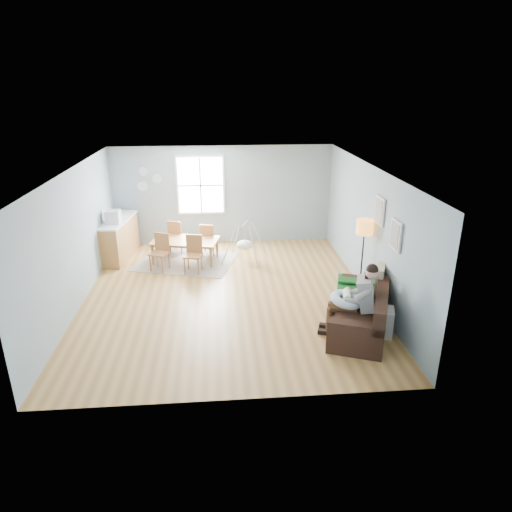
{
  "coord_description": "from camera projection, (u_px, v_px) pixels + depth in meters",
  "views": [
    {
      "loc": [
        -0.14,
        -8.89,
        4.27
      ],
      "look_at": [
        0.59,
        -0.36,
        1.0
      ],
      "focal_mm": 32.0,
      "sensor_mm": 36.0,
      "label": 1
    }
  ],
  "objects": [
    {
      "name": "nursing_pillow",
      "position": [
        347.0,
        299.0,
        8.05
      ],
      "size": [
        0.75,
        0.74,
        0.24
      ],
      "primitive_type": "torus",
      "rotation": [
        0.0,
        0.14,
        -0.34
      ],
      "color": "silver",
      "rests_on": "father"
    },
    {
      "name": "wall_plates",
      "position": [
        148.0,
        179.0,
        12.23
      ],
      "size": [
        0.67,
        0.02,
        0.66
      ],
      "color": "#A9C1CB",
      "rests_on": "room"
    },
    {
      "name": "toddler",
      "position": [
        362.0,
        287.0,
        8.44
      ],
      "size": [
        0.57,
        0.41,
        0.84
      ],
      "color": "white",
      "rests_on": "sofa"
    },
    {
      "name": "chair_ne",
      "position": [
        208.0,
        238.0,
        11.9
      ],
      "size": [
        0.47,
        0.47,
        0.85
      ],
      "color": "olive",
      "rests_on": "rug"
    },
    {
      "name": "chair_sw",
      "position": [
        160.0,
        249.0,
        10.97
      ],
      "size": [
        0.53,
        0.53,
        0.9
      ],
      "color": "olive",
      "rests_on": "rug"
    },
    {
      "name": "room",
      "position": [
        225.0,
        183.0,
        8.95
      ],
      "size": [
        8.4,
        9.4,
        3.9
      ],
      "color": "olive"
    },
    {
      "name": "dining_table",
      "position": [
        185.0,
        251.0,
        11.5
      ],
      "size": [
        1.78,
        1.22,
        0.57
      ],
      "primitive_type": "imported",
      "rotation": [
        0.0,
        0.0,
        -0.21
      ],
      "color": "olive",
      "rests_on": "rug"
    },
    {
      "name": "pictures",
      "position": [
        387.0,
        222.0,
        8.41
      ],
      "size": [
        0.05,
        1.34,
        0.74
      ],
      "color": "silver",
      "rests_on": "room"
    },
    {
      "name": "window",
      "position": [
        201.0,
        185.0,
        12.4
      ],
      "size": [
        1.32,
        0.08,
        1.62
      ],
      "color": "silver",
      "rests_on": "room"
    },
    {
      "name": "monitor",
      "position": [
        113.0,
        217.0,
        11.18
      ],
      "size": [
        0.35,
        0.33,
        0.32
      ],
      "color": "silver",
      "rests_on": "counter"
    },
    {
      "name": "beige_pillow",
      "position": [
        380.0,
        278.0,
        8.66
      ],
      "size": [
        0.33,
        0.52,
        0.5
      ],
      "primitive_type": "cube",
      "rotation": [
        0.0,
        0.0,
        -0.42
      ],
      "color": "#B5A88A",
      "rests_on": "sofa"
    },
    {
      "name": "counter",
      "position": [
        119.0,
        238.0,
        11.74
      ],
      "size": [
        0.76,
        1.87,
        1.02
      ],
      "color": "olive",
      "rests_on": "room"
    },
    {
      "name": "storage_cube",
      "position": [
        379.0,
        321.0,
        8.19
      ],
      "size": [
        0.56,
        0.52,
        0.5
      ],
      "color": "silver",
      "rests_on": "room"
    },
    {
      "name": "father",
      "position": [
        356.0,
        297.0,
        7.99
      ],
      "size": [
        1.04,
        0.68,
        1.39
      ],
      "color": "gray",
      "rests_on": "sofa"
    },
    {
      "name": "infant",
      "position": [
        347.0,
        294.0,
        8.06
      ],
      "size": [
        0.21,
        0.39,
        0.15
      ],
      "color": "silver",
      "rests_on": "nursing_pillow"
    },
    {
      "name": "sofa",
      "position": [
        363.0,
        313.0,
        8.38
      ],
      "size": [
        1.65,
        2.34,
        0.87
      ],
      "color": "black",
      "rests_on": "room"
    },
    {
      "name": "chair_se",
      "position": [
        193.0,
        252.0,
        10.82
      ],
      "size": [
        0.48,
        0.48,
        0.9
      ],
      "color": "olive",
      "rests_on": "rug"
    },
    {
      "name": "rug",
      "position": [
        186.0,
        261.0,
        11.6
      ],
      "size": [
        2.76,
        2.37,
        0.01
      ],
      "primitive_type": "cube",
      "rotation": [
        0.0,
        0.0,
        -0.28
      ],
      "color": "#A09992",
      "rests_on": "room"
    },
    {
      "name": "floor_lamp",
      "position": [
        364.0,
        234.0,
        9.24
      ],
      "size": [
        0.34,
        0.34,
        1.69
      ],
      "color": "black",
      "rests_on": "room"
    },
    {
      "name": "green_throw",
      "position": [
        363.0,
        284.0,
        8.96
      ],
      "size": [
        1.18,
        1.07,
        0.04
      ],
      "primitive_type": "cube",
      "rotation": [
        0.0,
        0.0,
        -0.28
      ],
      "color": "#125021",
      "rests_on": "sofa"
    },
    {
      "name": "chair_nw",
      "position": [
        177.0,
        235.0,
        12.03
      ],
      "size": [
        0.53,
        0.53,
        0.9
      ],
      "color": "olive",
      "rests_on": "rug"
    },
    {
      "name": "baby_swing",
      "position": [
        245.0,
        244.0,
        11.52
      ],
      "size": [
        1.22,
        1.23,
        0.98
      ],
      "color": "silver",
      "rests_on": "room"
    }
  ]
}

